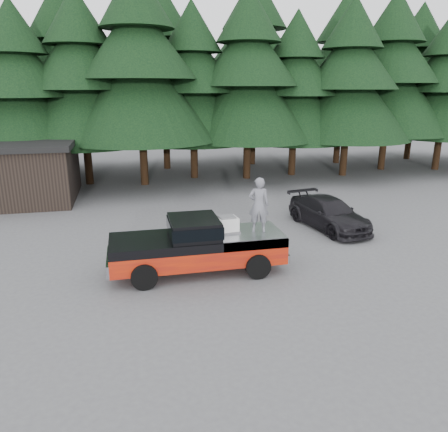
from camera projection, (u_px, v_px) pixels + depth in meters
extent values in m
plane|color=#4E4E51|center=(196.00, 271.00, 15.02)|extent=(120.00, 120.00, 0.00)
cube|color=black|center=(194.00, 227.00, 14.55)|extent=(1.66, 1.90, 0.59)
cube|color=silver|center=(227.00, 225.00, 14.89)|extent=(0.78, 0.67, 0.49)
imported|color=slate|center=(259.00, 205.00, 14.75)|extent=(0.79, 0.63, 1.89)
imported|color=black|center=(329.00, 213.00, 19.49)|extent=(2.70, 4.90, 1.34)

